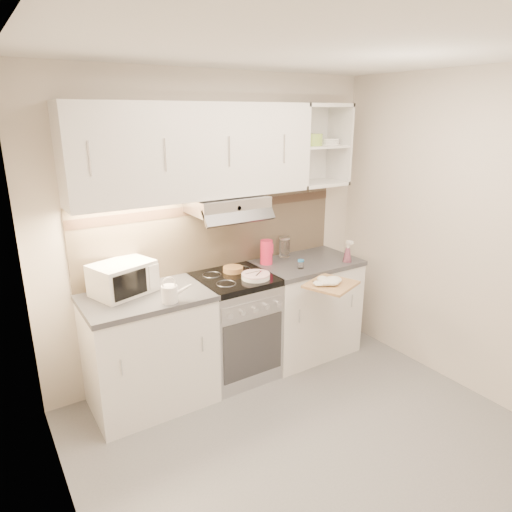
% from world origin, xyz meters
% --- Properties ---
extents(ground, '(3.00, 3.00, 0.00)m').
position_xyz_m(ground, '(0.00, 0.00, 0.00)').
color(ground, gray).
rests_on(ground, ground).
extents(room_shell, '(3.04, 2.84, 2.52)m').
position_xyz_m(room_shell, '(0.00, 0.37, 1.63)').
color(room_shell, beige).
rests_on(room_shell, ground).
extents(base_cabinet_left, '(0.90, 0.60, 0.86)m').
position_xyz_m(base_cabinet_left, '(-0.75, 1.10, 0.43)').
color(base_cabinet_left, white).
rests_on(base_cabinet_left, ground).
extents(worktop_left, '(0.92, 0.62, 0.04)m').
position_xyz_m(worktop_left, '(-0.75, 1.10, 0.88)').
color(worktop_left, '#47474C').
rests_on(worktop_left, base_cabinet_left).
extents(base_cabinet_right, '(0.90, 0.60, 0.86)m').
position_xyz_m(base_cabinet_right, '(0.75, 1.10, 0.43)').
color(base_cabinet_right, white).
rests_on(base_cabinet_right, ground).
extents(worktop_right, '(0.92, 0.62, 0.04)m').
position_xyz_m(worktop_right, '(0.75, 1.10, 0.88)').
color(worktop_right, '#47474C').
rests_on(worktop_right, base_cabinet_right).
extents(electric_range, '(0.60, 0.60, 0.90)m').
position_xyz_m(electric_range, '(0.00, 1.10, 0.45)').
color(electric_range, '#B7B7BC').
rests_on(electric_range, ground).
extents(microwave, '(0.49, 0.42, 0.24)m').
position_xyz_m(microwave, '(-0.87, 1.22, 1.02)').
color(microwave, silver).
rests_on(microwave, worktop_left).
extents(watering_can, '(0.22, 0.11, 0.19)m').
position_xyz_m(watering_can, '(-0.64, 0.88, 0.97)').
color(watering_can, white).
rests_on(watering_can, worktop_left).
extents(plate_stack, '(0.23, 0.23, 0.05)m').
position_xyz_m(plate_stack, '(0.12, 0.96, 0.92)').
color(plate_stack, white).
rests_on(plate_stack, electric_range).
extents(bread_loaf, '(0.17, 0.17, 0.04)m').
position_xyz_m(bread_loaf, '(0.05, 1.20, 0.92)').
color(bread_loaf, tan).
rests_on(bread_loaf, electric_range).
extents(pink_pitcher, '(0.12, 0.11, 0.21)m').
position_xyz_m(pink_pitcher, '(0.40, 1.22, 1.01)').
color(pink_pitcher, '#F42550').
rests_on(pink_pitcher, worktop_right).
extents(glass_jar, '(0.10, 0.10, 0.19)m').
position_xyz_m(glass_jar, '(0.65, 1.30, 1.00)').
color(glass_jar, white).
rests_on(glass_jar, worktop_right).
extents(spice_jar, '(0.05, 0.05, 0.08)m').
position_xyz_m(spice_jar, '(0.58, 0.96, 0.94)').
color(spice_jar, white).
rests_on(spice_jar, worktop_right).
extents(spray_bottle, '(0.08, 0.08, 0.21)m').
position_xyz_m(spray_bottle, '(1.04, 0.88, 0.98)').
color(spray_bottle, pink).
rests_on(spray_bottle, worktop_right).
extents(cutting_board, '(0.47, 0.45, 0.02)m').
position_xyz_m(cutting_board, '(0.59, 0.58, 0.87)').
color(cutting_board, tan).
rests_on(cutting_board, base_cabinet_right).
extents(dish_towel, '(0.31, 0.29, 0.07)m').
position_xyz_m(dish_towel, '(0.54, 0.61, 0.91)').
color(dish_towel, beige).
rests_on(dish_towel, cutting_board).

